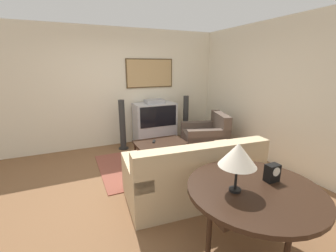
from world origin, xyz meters
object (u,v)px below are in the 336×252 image
console_table (254,193)px  table_lamp (238,155)px  couch (192,177)px  speaker_tower_left (122,126)px  speaker_tower_right (186,119)px  mantel_clock (272,173)px  tv (155,123)px  coffee_table (160,144)px  armchair (206,138)px

console_table → table_lamp: (-0.21, 0.03, 0.42)m
couch → speaker_tower_left: bearing=-74.7°
speaker_tower_right → mantel_clock: bearing=-104.8°
mantel_clock → tv: bearing=88.3°
table_lamp → speaker_tower_left: (-0.25, 3.48, -0.57)m
coffee_table → console_table: 2.40m
couch → armchair: (1.22, 1.51, -0.03)m
coffee_table → speaker_tower_right: bearing=44.0°
console_table → table_lamp: 0.47m
couch → table_lamp: (-0.20, -1.11, 0.80)m
console_table → armchair: bearing=65.4°
tv → table_lamp: bearing=-98.9°
couch → speaker_tower_left: speaker_tower_left is taller
coffee_table → table_lamp: size_ratio=2.03×
armchair → console_table: (-1.22, -2.65, 0.41)m
speaker_tower_left → table_lamp: bearing=-85.8°
armchair → console_table: size_ratio=0.89×
tv → table_lamp: size_ratio=2.35×
coffee_table → armchair: bearing=12.5°
table_lamp → mantel_clock: bearing=-0.1°
speaker_tower_right → couch: bearing=-116.4°
coffee_table → mantel_clock: size_ratio=5.35×
speaker_tower_right → table_lamp: bearing=-111.5°
tv → table_lamp: 3.65m
speaker_tower_left → speaker_tower_right: bearing=0.0°
coffee_table → couch: bearing=-90.3°
table_lamp → tv: bearing=81.1°
table_lamp → mantel_clock: table_lamp is taller
armchair → console_table: bearing=-7.4°
armchair → console_table: armchair is taller
coffee_table → speaker_tower_right: 1.63m
speaker_tower_right → console_table: bearing=-108.4°
tv → coffee_table: 1.27m
mantel_clock → console_table: bearing=-172.8°
couch → speaker_tower_right: 2.65m
table_lamp → speaker_tower_right: (1.37, 3.48, -0.57)m
armchair → coffee_table: bearing=-60.3°
couch → table_lamp: bearing=84.3°
tv → coffee_table: tv is taller
couch → coffee_table: bearing=-85.8°
armchair → couch: bearing=-21.9°
console_table → mantel_clock: 0.29m
tv → couch: bearing=-98.4°
coffee_table → table_lamp: (-0.21, -2.35, 0.71)m
console_table → mantel_clock: mantel_clock is taller
armchair → mantel_clock: bearing=-3.1°
armchair → speaker_tower_right: (-0.05, 0.86, 0.25)m
mantel_clock → speaker_tower_right: bearing=75.2°
armchair → table_lamp: table_lamp is taller
couch → speaker_tower_right: size_ratio=1.68×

